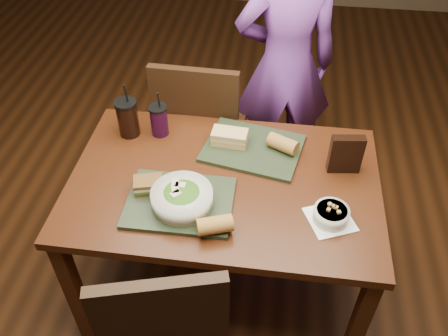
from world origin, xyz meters
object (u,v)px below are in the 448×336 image
at_px(cup_cola, 128,118).
at_px(chip_bag, 346,154).
at_px(dining_table, 224,195).
at_px(soup_bowl, 331,214).
at_px(sandwich_near, 149,185).
at_px(baguette_far, 283,144).
at_px(cup_berry, 159,120).
at_px(tray_far, 253,148).
at_px(sandwich_far, 230,137).
at_px(chair_far, 200,131).
at_px(salad_bowl, 182,197).
at_px(baguette_near, 215,225).
at_px(diner, 285,66).
at_px(tray_near, 180,202).

bearing_deg(cup_cola, chip_bag, -7.09).
distance_m(dining_table, soup_bowl, 0.48).
height_order(dining_table, sandwich_near, sandwich_near).
bearing_deg(chip_bag, cup_cola, 166.23).
xyz_separation_m(soup_bowl, sandwich_near, (-0.73, 0.05, 0.01)).
bearing_deg(baguette_far, cup_berry, 173.68).
distance_m(tray_far, cup_cola, 0.59).
relative_size(tray_far, sandwich_far, 2.57).
xyz_separation_m(sandwich_far, cup_berry, (-0.33, 0.05, 0.03)).
relative_size(chair_far, salad_bowl, 4.14).
distance_m(baguette_near, baguette_far, 0.55).
xyz_separation_m(chair_far, salad_bowl, (0.06, -0.73, 0.25)).
height_order(baguette_near, cup_berry, cup_berry).
xyz_separation_m(salad_bowl, cup_cola, (-0.34, 0.43, 0.03)).
bearing_deg(tray_far, cup_berry, 172.06).
height_order(salad_bowl, baguette_far, salad_bowl).
distance_m(dining_table, sandwich_near, 0.34).
xyz_separation_m(salad_bowl, cup_berry, (-0.20, 0.45, 0.02)).
bearing_deg(diner, cup_cola, 33.58).
bearing_deg(baguette_far, dining_table, -138.04).
relative_size(tray_near, baguette_far, 3.16).
xyz_separation_m(soup_bowl, sandwich_far, (-0.44, 0.39, 0.02)).
xyz_separation_m(sandwich_far, chip_bag, (0.50, -0.10, 0.04)).
height_order(diner, sandwich_far, diner).
xyz_separation_m(salad_bowl, baguette_far, (0.37, 0.38, -0.01)).
distance_m(soup_bowl, sandwich_near, 0.73).
relative_size(tray_far, baguette_far, 3.16).
distance_m(tray_far, sandwich_near, 0.51).
relative_size(salad_bowl, sandwich_near, 1.83).
bearing_deg(soup_bowl, tray_far, 131.87).
xyz_separation_m(chair_far, tray_near, (0.05, -0.71, 0.20)).
xyz_separation_m(diner, cup_cola, (-0.69, -0.66, 0.06)).
distance_m(diner, tray_near, 1.13).
bearing_deg(cup_berry, sandwich_far, -7.95).
relative_size(dining_table, tray_near, 3.10).
xyz_separation_m(diner, salad_bowl, (-0.36, -1.09, 0.03)).
xyz_separation_m(chair_far, sandwich_near, (-0.09, -0.66, 0.24)).
distance_m(tray_far, salad_bowl, 0.46).
bearing_deg(tray_far, dining_table, -115.75).
bearing_deg(chair_far, tray_far, -48.05).
bearing_deg(soup_bowl, sandwich_far, 138.68).
relative_size(baguette_far, cup_berry, 0.57).
relative_size(tray_far, chip_bag, 2.35).
height_order(salad_bowl, sandwich_near, salad_bowl).
bearing_deg(cup_berry, sandwich_near, -83.19).
height_order(chair_far, diner, diner).
xyz_separation_m(diner, tray_far, (-0.12, -0.70, -0.02)).
xyz_separation_m(tray_near, sandwich_near, (-0.13, 0.05, 0.04)).
distance_m(tray_near, sandwich_near, 0.15).
relative_size(soup_bowl, cup_cola, 0.79).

